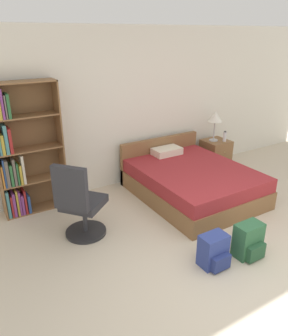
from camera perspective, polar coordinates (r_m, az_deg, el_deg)
ground_plane at (r=3.84m, az=21.27°, el=-19.47°), size 14.00×14.00×0.00m
wall_back at (r=5.53m, az=-3.81°, el=10.16°), size 9.00×0.06×2.60m
bookshelf at (r=4.90m, az=-20.81°, el=2.17°), size 0.92×0.30×1.89m
bed at (r=5.37m, az=8.07°, el=-2.17°), size 1.59×1.99×0.75m
office_chair at (r=4.21m, az=-11.12°, el=-6.32°), size 0.72×0.71×1.07m
nightstand at (r=6.58m, az=12.31°, el=2.42°), size 0.47×0.48×0.55m
table_lamp at (r=6.35m, az=12.30°, el=8.56°), size 0.27×0.27×0.57m
water_bottle at (r=6.45m, az=13.88°, el=5.35°), size 0.06×0.06×0.20m
backpack_green at (r=4.15m, az=17.77°, el=-12.01°), size 0.33×0.27×0.42m
backpack_blue at (r=3.91m, az=12.08°, el=-14.00°), size 0.31×0.28×0.39m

